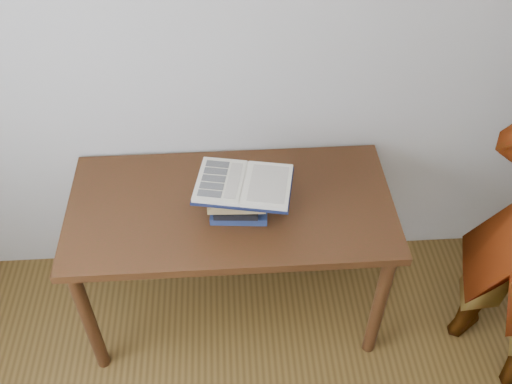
{
  "coord_description": "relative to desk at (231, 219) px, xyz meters",
  "views": [
    {
      "loc": [
        -0.12,
        -0.33,
        2.5
      ],
      "look_at": [
        -0.02,
        1.27,
        0.93
      ],
      "focal_mm": 40.0,
      "sensor_mm": 36.0,
      "label": 1
    }
  ],
  "objects": [
    {
      "name": "book_stack",
      "position": [
        0.03,
        -0.05,
        0.17
      ],
      "size": [
        0.26,
        0.2,
        0.15
      ],
      "color": "#19234C",
      "rests_on": "desk"
    },
    {
      "name": "open_book",
      "position": [
        0.06,
        -0.05,
        0.26
      ],
      "size": [
        0.43,
        0.34,
        0.03
      ],
      "rotation": [
        0.0,
        0.0,
        -0.2
      ],
      "color": "black",
      "rests_on": "book_stack"
    },
    {
      "name": "desk",
      "position": [
        0.0,
        0.0,
        0.0
      ],
      "size": [
        1.4,
        0.7,
        0.75
      ],
      "color": "#401C10",
      "rests_on": "ground"
    }
  ]
}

